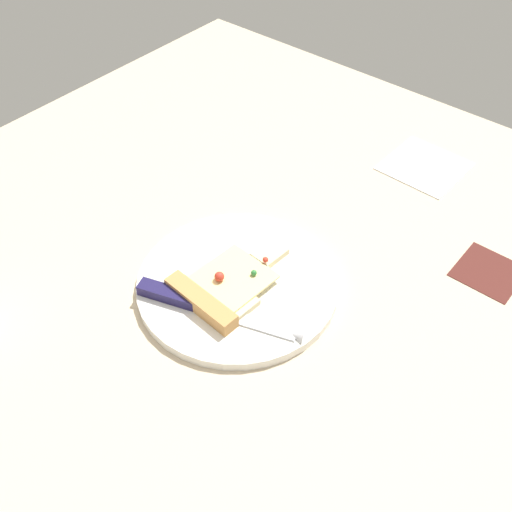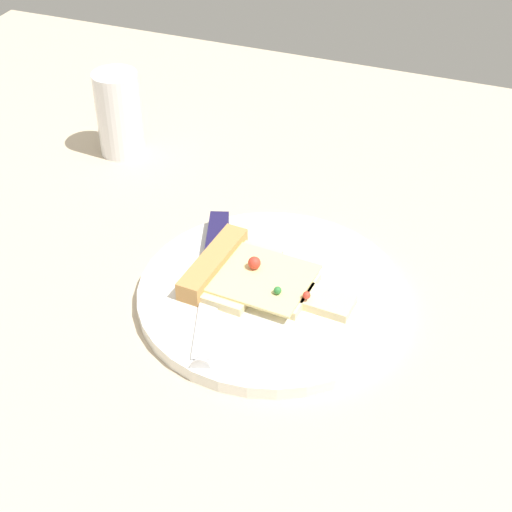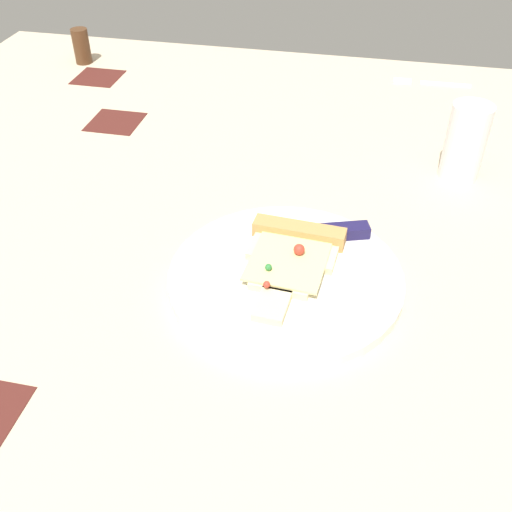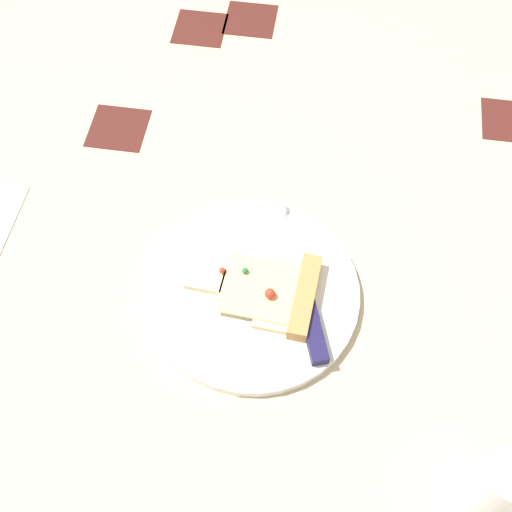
# 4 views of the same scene
# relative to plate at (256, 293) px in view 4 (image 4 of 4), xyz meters

# --- Properties ---
(ground_plane) EXTENTS (1.41, 1.41, 0.03)m
(ground_plane) POSITION_rel_plate_xyz_m (0.06, 0.09, -0.02)
(ground_plane) COLOR #C6B293
(ground_plane) RESTS_ON ground
(plate) EXTENTS (0.29, 0.29, 0.01)m
(plate) POSITION_rel_plate_xyz_m (0.00, 0.00, 0.00)
(plate) COLOR white
(plate) RESTS_ON ground_plane
(pizza_slice) EXTENTS (0.18, 0.12, 0.03)m
(pizza_slice) POSITION_rel_plate_xyz_m (0.03, -0.00, 0.02)
(pizza_slice) COLOR beige
(pizza_slice) RESTS_ON plate
(knife) EXTENTS (0.10, 0.23, 0.02)m
(knife) POSITION_rel_plate_xyz_m (0.07, -0.00, 0.01)
(knife) COLOR silver
(knife) RESTS_ON plate
(drinking_glass) EXTENTS (0.06, 0.06, 0.12)m
(drinking_glass) POSITION_rel_plate_xyz_m (0.30, -0.22, 0.05)
(drinking_glass) COLOR white
(drinking_glass) RESTS_ON ground_plane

